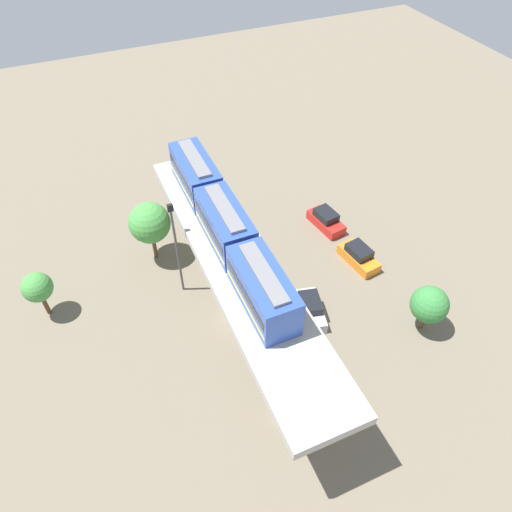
{
  "coord_description": "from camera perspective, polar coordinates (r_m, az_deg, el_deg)",
  "views": [
    {
      "loc": [
        -8.44,
        -22.91,
        31.9
      ],
      "look_at": [
        2.5,
        2.4,
        4.19
      ],
      "focal_mm": 33.31,
      "sensor_mm": 36.0,
      "label": 1
    }
  ],
  "objects": [
    {
      "name": "tree_far_corner",
      "position": [
        39.69,
        20.11,
        -5.51
      ],
      "size": [
        3.0,
        3.0,
        4.43
      ],
      "color": "brown",
      "rests_on": "ground"
    },
    {
      "name": "train",
      "position": [
        35.48,
        -3.72,
        3.79
      ],
      "size": [
        2.64,
        20.5,
        3.24
      ],
      "color": "#2D4CA5",
      "rests_on": "viaduct"
    },
    {
      "name": "tree_mid_lot",
      "position": [
        43.14,
        -12.66,
        3.89
      ],
      "size": [
        3.73,
        3.73,
        6.08
      ],
      "color": "brown",
      "rests_on": "ground"
    },
    {
      "name": "tree_near_viaduct",
      "position": [
        41.87,
        -24.79,
        -3.47
      ],
      "size": [
        2.47,
        2.47,
        4.49
      ],
      "color": "brown",
      "rests_on": "ground"
    },
    {
      "name": "signal_post",
      "position": [
        38.86,
        -9.54,
        1.19
      ],
      "size": [
        0.44,
        0.28,
        9.58
      ],
      "color": "#4C4C51",
      "rests_on": "ground"
    },
    {
      "name": "parked_car_red",
      "position": [
        48.16,
        8.4,
        4.26
      ],
      "size": [
        2.41,
        4.42,
        1.76
      ],
      "rotation": [
        0.0,
        0.0,
        0.15
      ],
      "color": "red",
      "rests_on": "ground"
    },
    {
      "name": "ground_plane",
      "position": [
        40.17,
        -1.93,
        -7.47
      ],
      "size": [
        120.0,
        120.0,
        0.0
      ],
      "primitive_type": "plane",
      "color": "#706654"
    },
    {
      "name": "viaduct",
      "position": [
        36.08,
        -2.13,
        -2.32
      ],
      "size": [
        5.2,
        28.85,
        6.98
      ],
      "color": "#B7B2AA",
      "rests_on": "ground"
    },
    {
      "name": "parked_car_orange",
      "position": [
        44.94,
        12.23,
        -0.04
      ],
      "size": [
        2.36,
        4.41,
        1.76
      ],
      "rotation": [
        0.0,
        0.0,
        0.14
      ],
      "color": "orange",
      "rests_on": "ground"
    },
    {
      "name": "parked_car_silver",
      "position": [
        40.08,
        6.55,
        -6.29
      ],
      "size": [
        2.75,
        4.51,
        1.76
      ],
      "rotation": [
        0.0,
        0.0,
        -0.24
      ],
      "color": "#B2B5BA",
      "rests_on": "ground"
    }
  ]
}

